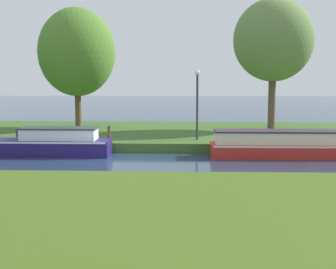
{
  "coord_description": "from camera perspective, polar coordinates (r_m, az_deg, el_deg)",
  "views": [
    {
      "loc": [
        3.1,
        -18.41,
        3.31
      ],
      "look_at": [
        2.32,
        1.2,
        0.9
      ],
      "focal_mm": 51.38,
      "sensor_mm": 36.0,
      "label": 1
    }
  ],
  "objects": [
    {
      "name": "ground_plane",
      "position": [
        18.96,
        -7.17,
        -3.11
      ],
      "size": [
        120.0,
        120.0,
        0.0
      ],
      "primitive_type": "plane",
      "color": "#243651"
    },
    {
      "name": "riverbank_far",
      "position": [
        25.79,
        -4.64,
        0.05
      ],
      "size": [
        72.0,
        10.0,
        0.4
      ],
      "primitive_type": "cube",
      "color": "#3C6026",
      "rests_on": "ground_plane"
    },
    {
      "name": "riverbank_near",
      "position": [
        10.39,
        -15.47,
        -10.69
      ],
      "size": [
        72.0,
        10.0,
        0.4
      ],
      "primitive_type": "cube",
      "color": "#435F1B",
      "rests_on": "ground_plane"
    },
    {
      "name": "red_barge",
      "position": [
        20.22,
        13.77,
        -1.24
      ],
      "size": [
        6.46,
        1.63,
        1.1
      ],
      "color": "red",
      "rests_on": "ground_plane"
    },
    {
      "name": "navy_narrowboat",
      "position": [
        20.61,
        -13.7,
        -1.05
      ],
      "size": [
        5.15,
        1.45,
        1.18
      ],
      "color": "navy",
      "rests_on": "ground_plane"
    },
    {
      "name": "willow_tree_centre",
      "position": [
        27.25,
        -10.77,
        9.57
      ],
      "size": [
        4.22,
        4.26,
        6.62
      ],
      "color": "brown",
      "rests_on": "riverbank_far"
    },
    {
      "name": "willow_tree_right",
      "position": [
        26.58,
        12.4,
        10.85
      ],
      "size": [
        4.26,
        3.98,
        6.99
      ],
      "color": "brown",
      "rests_on": "riverbank_far"
    },
    {
      "name": "lamp_post",
      "position": [
        21.86,
        3.5,
        4.52
      ],
      "size": [
        0.24,
        0.24,
        3.16
      ],
      "color": "#333338",
      "rests_on": "riverbank_far"
    },
    {
      "name": "mooring_post_near",
      "position": [
        22.27,
        -17.37,
        -0.13
      ],
      "size": [
        0.19,
        0.19,
        0.54
      ],
      "primitive_type": "cylinder",
      "color": "#443A2B",
      "rests_on": "riverbank_far"
    },
    {
      "name": "mooring_post_far",
      "position": [
        21.24,
        -7.01,
        0.05
      ],
      "size": [
        0.13,
        0.13,
        0.72
      ],
      "primitive_type": "cylinder",
      "color": "#503520",
      "rests_on": "riverbank_far"
    }
  ]
}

